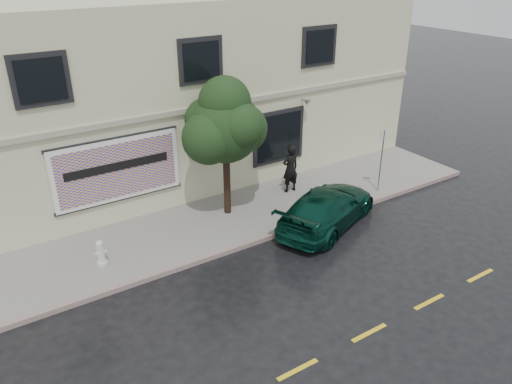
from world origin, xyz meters
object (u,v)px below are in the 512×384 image
car (327,208)px  pedestrian (290,169)px  fire_hydrant (101,253)px  street_tree (225,128)px

car → pedestrian: 2.65m
fire_hydrant → pedestrian: bearing=8.4°
car → street_tree: street_tree is taller
pedestrian → street_tree: (-2.85, -0.20, 2.18)m
pedestrian → street_tree: size_ratio=0.43×
street_tree → car: bearing=-43.8°
street_tree → fire_hydrant: (-4.70, -0.79, -2.72)m
car → fire_hydrant: (-7.20, 1.60, -0.13)m
pedestrian → street_tree: street_tree is taller
pedestrian → car: bearing=83.9°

